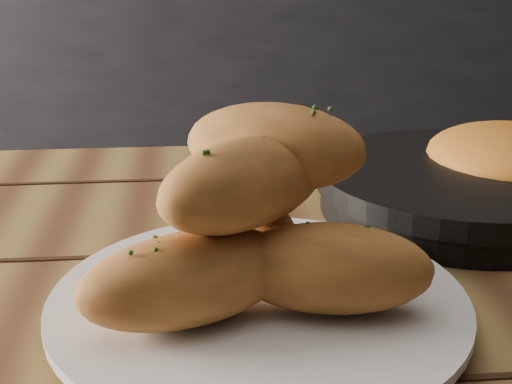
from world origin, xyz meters
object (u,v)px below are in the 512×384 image
bread_rolls (246,231)px  skillet (462,188)px  plate (258,305)px  bowl (511,166)px

bread_rolls → skillet: bearing=40.4°
bread_rolls → skillet: (0.23, 0.20, -0.05)m
plate → skillet: (0.22, 0.19, 0.01)m
skillet → bowl: bowl is taller
bread_rolls → bowl: (0.30, 0.23, -0.04)m
plate → bread_rolls: bearing=-164.5°
bread_rolls → skillet: 0.31m
plate → bread_rolls: bread_rolls is taller
plate → skillet: skillet is taller
plate → bread_rolls: size_ratio=1.20×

